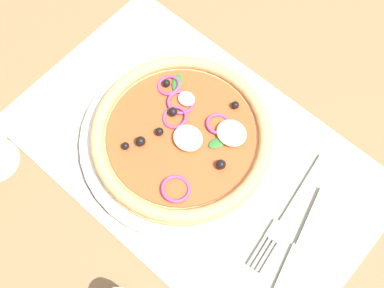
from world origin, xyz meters
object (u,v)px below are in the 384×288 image
plate (182,139)px  fork (287,217)px  knife (295,260)px  pizza (183,134)px

plate → fork: 17.06cm
plate → knife: size_ratio=1.38×
fork → knife: bearing=40.1°
fork → pizza: bearing=-95.0°
fork → knife: size_ratio=0.91×
pizza → knife: 21.37cm
pizza → knife: bearing=172.1°
pizza → fork: 17.12cm
plate → pizza: bearing=-124.8°
plate → pizza: size_ratio=1.13×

